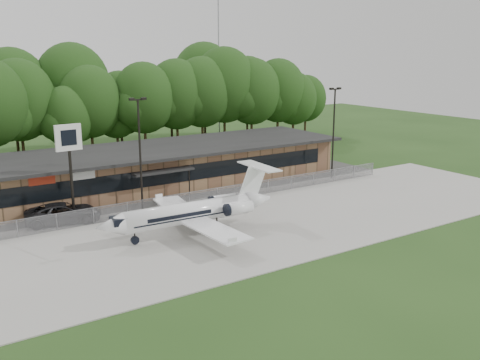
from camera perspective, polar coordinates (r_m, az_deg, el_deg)
ground at (r=38.42m, az=6.55°, el=-8.16°), size 160.00×160.00×0.00m
apron at (r=44.45m, az=-0.03°, el=-4.93°), size 64.00×18.00×0.08m
parking_lot at (r=54.04m, az=-6.70°, el=-1.63°), size 50.00×9.00×0.06m
terminal at (r=57.43m, az=-8.74°, el=1.43°), size 41.00×11.65×4.30m
fence at (r=49.98m, az=-4.42°, el=-1.96°), size 46.00×0.04×1.52m
treeline at (r=73.31m, az=-14.83°, el=8.00°), size 72.00×12.00×15.00m
radio_mast at (r=87.71m, az=-2.28°, el=12.59°), size 0.20×0.20×25.00m
light_pole_mid at (r=48.06m, az=-10.64°, el=3.57°), size 1.55×0.30×10.23m
light_pole_right at (r=60.53m, az=9.96°, el=5.67°), size 1.55×0.30×10.23m
business_jet at (r=42.20m, az=-4.87°, el=-3.48°), size 15.02×13.36×5.06m
suv at (r=47.49m, az=-18.33°, el=-3.37°), size 6.63×3.94×1.73m
pole_sign at (r=46.34m, az=-17.77°, el=3.28°), size 2.20×0.42×8.34m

